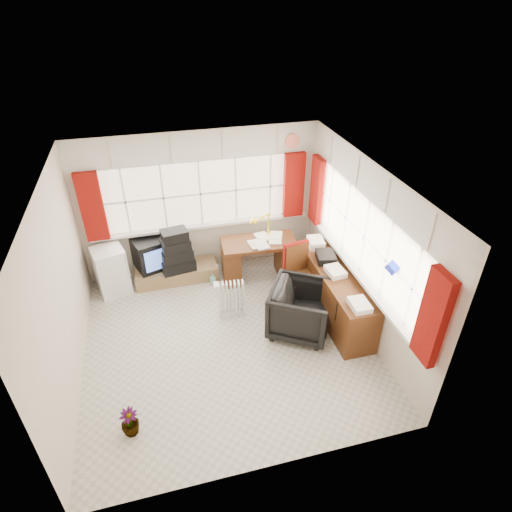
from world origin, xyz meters
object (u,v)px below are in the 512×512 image
at_px(task_chair, 298,272).
at_px(radiator, 231,301).
at_px(credenza, 334,293).
at_px(mini_fridge, 111,271).
at_px(desk_lamp, 269,219).
at_px(office_chair, 301,310).
at_px(desk, 259,257).
at_px(tv_bench, 177,273).
at_px(crt_tv, 152,252).

bearing_deg(task_chair, radiator, -174.64).
xyz_separation_m(credenza, mini_fridge, (-3.33, 1.45, 0.02)).
distance_m(desk_lamp, office_chair, 1.78).
xyz_separation_m(desk, office_chair, (0.24, -1.49, -0.01)).
height_order(desk, tv_bench, desk).
distance_m(desk_lamp, task_chair, 1.08).
height_order(desk_lamp, radiator, desk_lamp).
bearing_deg(radiator, tv_bench, 122.37).
bearing_deg(mini_fridge, desk, -4.93).
xyz_separation_m(desk_lamp, task_chair, (0.22, -0.94, -0.49)).
xyz_separation_m(desk, mini_fridge, (-2.45, 0.21, 0.01)).
relative_size(credenza, mini_fridge, 2.46).
relative_size(desk_lamp, credenza, 0.22).
bearing_deg(tv_bench, office_chair, -47.26).
bearing_deg(credenza, mini_fridge, 156.50).
bearing_deg(crt_tv, mini_fridge, -161.72).
bearing_deg(task_chair, mini_fridge, 161.23).
distance_m(task_chair, crt_tv, 2.51).
xyz_separation_m(radiator, crt_tv, (-1.09, 1.31, 0.27)).
height_order(office_chair, tv_bench, office_chair).
xyz_separation_m(office_chair, mini_fridge, (-2.69, 1.70, 0.01)).
height_order(desk, mini_fridge, mini_fridge).
relative_size(desk, radiator, 2.11).
bearing_deg(office_chair, desk_lamp, 31.99).
bearing_deg(desk_lamp, task_chair, -76.83).
xyz_separation_m(desk, task_chair, (0.43, -0.77, 0.15)).
distance_m(radiator, mini_fridge, 2.09).
relative_size(office_chair, radiator, 1.43).
distance_m(desk_lamp, crt_tv, 2.06).
bearing_deg(desk_lamp, credenza, -64.78).
height_order(desk_lamp, crt_tv, desk_lamp).
bearing_deg(office_chair, tv_bench, 73.86).
relative_size(desk, office_chair, 1.48).
bearing_deg(credenza, desk_lamp, 115.22).
distance_m(radiator, credenza, 1.59).
distance_m(task_chair, credenza, 0.66).
relative_size(tv_bench, mini_fridge, 1.72).
bearing_deg(crt_tv, office_chair, -43.97).
distance_m(crt_tv, mini_fridge, 0.73).
bearing_deg(task_chair, crt_tv, 151.20).
xyz_separation_m(task_chair, crt_tv, (-2.20, 1.21, -0.02)).
relative_size(tv_bench, crt_tv, 1.89).
bearing_deg(mini_fridge, tv_bench, 4.06).
height_order(desk_lamp, office_chair, desk_lamp).
distance_m(credenza, tv_bench, 2.75).
bearing_deg(mini_fridge, task_chair, -18.77).
distance_m(office_chair, tv_bench, 2.44).
height_order(task_chair, radiator, task_chair).
xyz_separation_m(task_chair, tv_bench, (-1.84, 1.05, -0.42)).
relative_size(desk_lamp, task_chair, 0.44).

